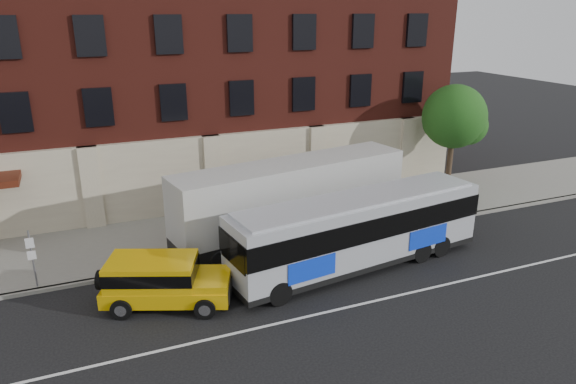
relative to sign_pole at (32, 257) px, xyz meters
name	(u,v)px	position (x,y,z in m)	size (l,w,h in m)	color
ground	(304,326)	(8.50, -6.15, -1.45)	(120.00, 120.00, 0.00)	black
sidewalk	(229,229)	(8.50, 2.85, -1.38)	(60.00, 6.00, 0.15)	gray
kerb	(248,253)	(8.50, -0.15, -1.38)	(60.00, 0.25, 0.15)	gray
lane_line	(298,319)	(8.50, -5.65, -1.45)	(60.00, 0.12, 0.01)	silver
building	(185,59)	(8.49, 10.77, 6.13)	(30.00, 12.10, 15.00)	#591D15
sign_pole	(32,257)	(0.00, 0.00, 0.00)	(0.30, 0.20, 2.50)	gray
street_tree	(455,119)	(22.04, 3.34, 2.96)	(3.60, 3.60, 6.20)	#312218
city_bus	(358,229)	(12.41, -2.88, 0.26)	(11.56, 3.91, 3.11)	#A2A5AC
yellow_suv	(161,279)	(4.29, -2.87, -0.40)	(4.91, 3.42, 1.84)	#DFAA08
shipping_container	(292,202)	(10.93, 0.65, 0.42)	(11.57, 4.24, 3.78)	black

